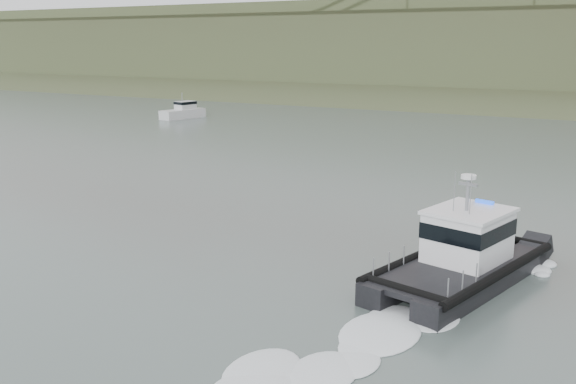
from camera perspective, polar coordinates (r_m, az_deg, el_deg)
name	(u,v)px	position (r m, az deg, el deg)	size (l,w,h in m)	color
ground	(190,309)	(24.56, -8.69, -10.22)	(400.00, 400.00, 0.00)	#4F5E5A
headlands	(574,56)	(143.88, 24.06, 10.98)	(500.00, 105.36, 27.12)	#344024
patrol_boat	(463,255)	(27.39, 15.31, -5.43)	(5.69, 10.22, 4.69)	black
motorboat	(183,112)	(85.76, -9.28, 7.07)	(3.27, 6.54, 3.44)	silver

